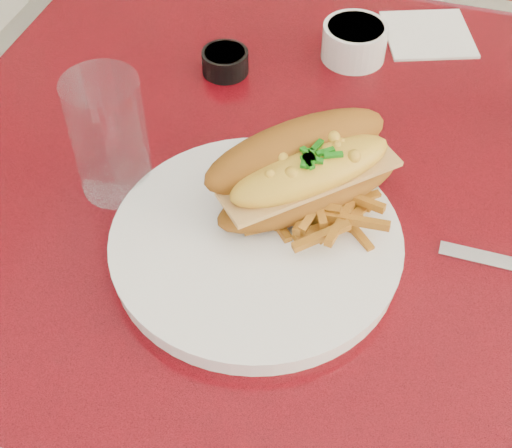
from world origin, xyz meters
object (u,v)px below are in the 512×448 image
(fork, at_px, (324,236))
(water_tumbler, at_px, (109,137))
(booth_bench_far, at_px, (447,99))
(dinner_plate, at_px, (256,243))
(diner_table, at_px, (421,289))
(gravy_ramekin, at_px, (354,41))
(mac_hoagie, at_px, (305,170))
(sauce_cup_left, at_px, (225,61))

(fork, relative_size, water_tumbler, 0.83)
(booth_bench_far, height_order, water_tumbler, water_tumbler)
(water_tumbler, bearing_deg, dinner_plate, -15.32)
(water_tumbler, bearing_deg, diner_table, 13.25)
(dinner_plate, xyz_separation_m, gravy_ramekin, (0.03, 0.35, 0.01))
(mac_hoagie, xyz_separation_m, sauce_cup_left, (-0.15, 0.20, -0.04))
(water_tumbler, bearing_deg, mac_hoagie, 5.93)
(booth_bench_far, height_order, gravy_ramekin, booth_bench_far)
(mac_hoagie, height_order, fork, mac_hoagie)
(dinner_plate, distance_m, mac_hoagie, 0.09)
(dinner_plate, height_order, gravy_ramekin, gravy_ramekin)
(diner_table, xyz_separation_m, gravy_ramekin, (-0.15, 0.22, 0.19))
(mac_hoagie, relative_size, water_tumbler, 1.58)
(diner_table, relative_size, gravy_ramekin, 13.11)
(sauce_cup_left, relative_size, water_tumbler, 0.53)
(mac_hoagie, height_order, water_tumbler, water_tumbler)
(booth_bench_far, bearing_deg, diner_table, -90.00)
(mac_hoagie, bearing_deg, diner_table, -21.61)
(dinner_plate, bearing_deg, fork, 18.50)
(mac_hoagie, relative_size, gravy_ramekin, 2.28)
(mac_hoagie, distance_m, gravy_ramekin, 0.28)
(sauce_cup_left, xyz_separation_m, water_tumbler, (-0.05, -0.22, 0.05))
(fork, bearing_deg, booth_bench_far, -38.94)
(gravy_ramekin, bearing_deg, booth_bench_far, 75.84)
(sauce_cup_left, bearing_deg, booth_bench_far, 66.00)
(diner_table, height_order, booth_bench_far, booth_bench_far)
(dinner_plate, xyz_separation_m, water_tumbler, (-0.17, 0.05, 0.06))
(dinner_plate, relative_size, mac_hoagie, 1.76)
(dinner_plate, bearing_deg, mac_hoagie, 65.59)
(diner_table, xyz_separation_m, fork, (-0.11, -0.11, 0.18))
(diner_table, distance_m, water_tumbler, 0.42)
(booth_bench_far, bearing_deg, gravy_ramekin, -104.16)
(mac_hoagie, bearing_deg, water_tumbler, 141.57)
(water_tumbler, bearing_deg, sauce_cup_left, 78.19)
(gravy_ramekin, relative_size, water_tumbler, 0.69)
(fork, height_order, sauce_cup_left, sauce_cup_left)
(diner_table, distance_m, gravy_ramekin, 0.32)
(dinner_plate, distance_m, gravy_ramekin, 0.35)
(booth_bench_far, xyz_separation_m, mac_hoagie, (-0.14, -0.87, 0.54))
(fork, distance_m, sauce_cup_left, 0.31)
(gravy_ramekin, xyz_separation_m, sauce_cup_left, (-0.15, -0.08, -0.01))
(booth_bench_far, distance_m, fork, 1.05)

